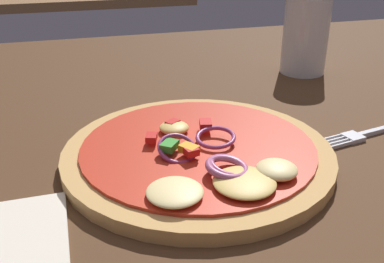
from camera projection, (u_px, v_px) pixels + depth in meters
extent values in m
cube|color=#4C301C|center=(175.00, 157.00, 0.45)|extent=(1.50, 1.00, 0.03)
cylinder|color=tan|center=(198.00, 153.00, 0.41)|extent=(0.25, 0.25, 0.01)
cylinder|color=red|center=(198.00, 146.00, 0.41)|extent=(0.22, 0.22, 0.00)
ellipsoid|color=#F4DB8E|center=(175.00, 192.00, 0.33)|extent=(0.04, 0.04, 0.01)
ellipsoid|color=#E5BC60|center=(244.00, 182.00, 0.34)|extent=(0.05, 0.05, 0.01)
ellipsoid|color=#F4DB8E|center=(277.00, 169.00, 0.36)|extent=(0.03, 0.03, 0.01)
ellipsoid|color=#E5BC60|center=(169.00, 126.00, 0.43)|extent=(0.03, 0.03, 0.01)
torus|color=#93386B|center=(177.00, 149.00, 0.39)|extent=(0.04, 0.04, 0.02)
torus|color=#B25984|center=(227.00, 168.00, 0.35)|extent=(0.05, 0.05, 0.01)
torus|color=#93386B|center=(216.00, 137.00, 0.41)|extent=(0.05, 0.05, 0.01)
torus|color=#B25984|center=(229.00, 166.00, 0.36)|extent=(0.04, 0.04, 0.01)
cube|color=#2D8C28|center=(169.00, 146.00, 0.39)|extent=(0.02, 0.02, 0.01)
cube|color=red|center=(186.00, 151.00, 0.38)|extent=(0.01, 0.02, 0.01)
cube|color=red|center=(151.00, 137.00, 0.41)|extent=(0.01, 0.02, 0.01)
cube|color=orange|center=(189.00, 149.00, 0.38)|extent=(0.02, 0.02, 0.01)
cube|color=red|center=(206.00, 124.00, 0.43)|extent=(0.02, 0.02, 0.01)
cube|color=red|center=(177.00, 123.00, 0.44)|extent=(0.02, 0.02, 0.01)
cube|color=silver|center=(353.00, 137.00, 0.45)|extent=(0.02, 0.02, 0.01)
cube|color=silver|center=(328.00, 139.00, 0.45)|extent=(0.03, 0.01, 0.00)
cube|color=silver|center=(332.00, 141.00, 0.44)|extent=(0.03, 0.01, 0.00)
cube|color=silver|center=(336.00, 143.00, 0.44)|extent=(0.03, 0.01, 0.00)
cube|color=silver|center=(340.00, 146.00, 0.43)|extent=(0.03, 0.01, 0.00)
cylinder|color=silver|center=(305.00, 36.00, 0.64)|extent=(0.07, 0.07, 0.11)
cylinder|color=#C67214|center=(303.00, 55.00, 0.65)|extent=(0.06, 0.06, 0.05)
cylinder|color=white|center=(306.00, 33.00, 0.63)|extent=(0.06, 0.06, 0.01)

